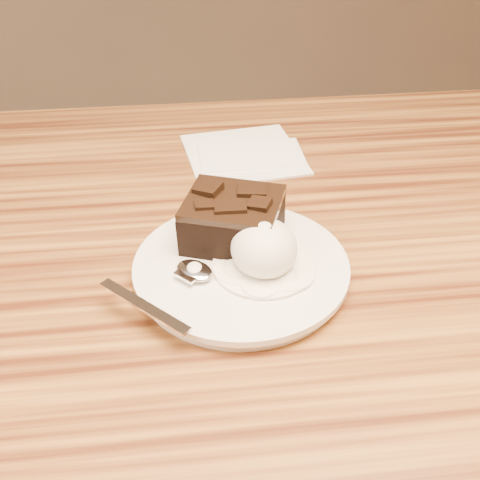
{
  "coord_description": "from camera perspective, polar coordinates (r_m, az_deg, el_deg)",
  "views": [
    {
      "loc": [
        -0.02,
        -0.52,
        1.14
      ],
      "look_at": [
        0.03,
        -0.05,
        0.79
      ],
      "focal_mm": 43.26,
      "sensor_mm": 36.0,
      "label": 1
    }
  ],
  "objects": [
    {
      "name": "plate",
      "position": [
        0.6,
        0.11,
        -2.94
      ],
      "size": [
        0.22,
        0.22,
        0.02
      ],
      "primitive_type": "cylinder",
      "color": "silver",
      "rests_on": "dining_table"
    },
    {
      "name": "crumb_d",
      "position": [
        0.57,
        -0.09,
        -4.17
      ],
      "size": [
        0.01,
        0.01,
        0.0
      ],
      "primitive_type": "cube",
      "rotation": [
        0.0,
        0.0,
        0.67
      ],
      "color": "black",
      "rests_on": "plate"
    },
    {
      "name": "crumb_a",
      "position": [
        0.57,
        1.83,
        -3.64
      ],
      "size": [
        0.01,
        0.01,
        0.0
      ],
      "primitive_type": "cube",
      "rotation": [
        0.0,
        0.0,
        1.26
      ],
      "color": "black",
      "rests_on": "plate"
    },
    {
      "name": "napkin",
      "position": [
        0.83,
        0.33,
        8.55
      ],
      "size": [
        0.17,
        0.17,
        0.01
      ],
      "primitive_type": "cube",
      "rotation": [
        0.0,
        0.0,
        0.13
      ],
      "color": "white",
      "rests_on": "dining_table"
    },
    {
      "name": "crumb_c",
      "position": [
        0.57,
        6.2,
        -4.44
      ],
      "size": [
        0.01,
        0.01,
        0.0
      ],
      "primitive_type": "cube",
      "rotation": [
        0.0,
        0.0,
        0.84
      ],
      "color": "black",
      "rests_on": "plate"
    },
    {
      "name": "dining_table",
      "position": [
        0.92,
        -2.48,
        -19.51
      ],
      "size": [
        1.2,
        0.8,
        0.75
      ],
      "primitive_type": null,
      "color": "#421E0F",
      "rests_on": "floor"
    },
    {
      "name": "spoon",
      "position": [
        0.58,
        -4.5,
        -3.14
      ],
      "size": [
        0.14,
        0.14,
        0.01
      ],
      "primitive_type": null,
      "rotation": [
        0.0,
        0.0,
        0.79
      ],
      "color": "silver",
      "rests_on": "plate"
    },
    {
      "name": "crumb_b",
      "position": [
        0.6,
        0.31,
        -1.39
      ],
      "size": [
        0.01,
        0.01,
        0.0
      ],
      "primitive_type": "cube",
      "rotation": [
        0.0,
        0.0,
        0.63
      ],
      "color": "black",
      "rests_on": "plate"
    },
    {
      "name": "ice_cream_scoop",
      "position": [
        0.57,
        2.39,
        -0.8
      ],
      "size": [
        0.07,
        0.07,
        0.06
      ],
      "primitive_type": "ellipsoid",
      "color": "white",
      "rests_on": "plate"
    },
    {
      "name": "melt_puddle",
      "position": [
        0.59,
        2.34,
        -2.55
      ],
      "size": [
        0.1,
        0.1,
        0.0
      ],
      "primitive_type": "cylinder",
      "color": "white",
      "rests_on": "plate"
    },
    {
      "name": "brownie",
      "position": [
        0.61,
        -0.68,
        1.76
      ],
      "size": [
        0.12,
        0.11,
        0.05
      ],
      "primitive_type": "cube",
      "rotation": [
        0.0,
        0.0,
        -0.35
      ],
      "color": "black",
      "rests_on": "plate"
    }
  ]
}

